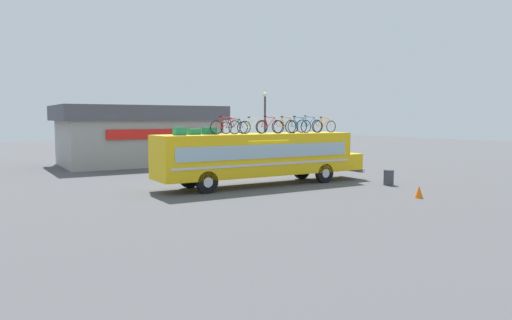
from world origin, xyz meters
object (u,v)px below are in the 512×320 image
(rooftop_bicycle_1, at_px, (226,127))
(trash_bin, at_px, (389,178))
(rooftop_bicycle_6, at_px, (298,126))
(rooftop_bicycle_7, at_px, (309,126))
(traffic_cone, at_px, (419,192))
(street_lamp, at_px, (265,125))
(bus, at_px, (260,155))
(rooftop_bicycle_4, at_px, (269,126))
(rooftop_bicycle_5, at_px, (286,126))
(luggage_bag_2, at_px, (194,132))
(luggage_bag_1, at_px, (179,131))
(rooftop_bicycle_3, at_px, (254,127))
(rooftop_bicycle_8, at_px, (324,126))
(rooftop_bicycle_2, at_px, (234,127))
(luggage_bag_3, at_px, (209,131))

(rooftop_bicycle_1, xyz_separation_m, trash_bin, (8.22, -3.33, -2.78))
(rooftop_bicycle_6, relative_size, rooftop_bicycle_7, 0.96)
(traffic_cone, bearing_deg, street_lamp, 88.06)
(bus, xyz_separation_m, rooftop_bicycle_4, (0.47, -0.17, 1.55))
(rooftop_bicycle_5, bearing_deg, rooftop_bicycle_4, 169.77)
(rooftop_bicycle_1, bearing_deg, luggage_bag_2, 164.50)
(luggage_bag_1, bearing_deg, rooftop_bicycle_1, -1.04)
(traffic_cone, bearing_deg, rooftop_bicycle_3, 120.99)
(luggage_bag_1, bearing_deg, rooftop_bicycle_8, -0.68)
(trash_bin, bearing_deg, rooftop_bicycle_7, 127.80)
(rooftop_bicycle_2, bearing_deg, luggage_bag_1, -171.12)
(luggage_bag_3, distance_m, rooftop_bicycle_8, 7.14)
(luggage_bag_2, distance_m, rooftop_bicycle_4, 4.29)
(bus, xyz_separation_m, luggage_bag_2, (-3.81, 0.17, 1.31))
(rooftop_bicycle_8, bearing_deg, street_lamp, 87.81)
(street_lamp, bearing_deg, rooftop_bicycle_3, -126.73)
(rooftop_bicycle_4, xyz_separation_m, street_lamp, (3.95, 6.65, -0.07))
(luggage_bag_1, xyz_separation_m, rooftop_bicycle_6, (6.97, -0.17, 0.20))
(rooftop_bicycle_2, height_order, rooftop_bicycle_6, rooftop_bicycle_6)
(street_lamp, bearing_deg, rooftop_bicycle_2, -133.40)
(rooftop_bicycle_5, distance_m, street_lamp, 7.45)
(luggage_bag_1, distance_m, traffic_cone, 11.53)
(bus, distance_m, rooftop_bicycle_3, 1.59)
(rooftop_bicycle_7, height_order, trash_bin, rooftop_bicycle_7)
(luggage_bag_3, relative_size, traffic_cone, 1.21)
(bus, xyz_separation_m, luggage_bag_3, (-2.97, 0.14, 1.34))
(rooftop_bicycle_3, relative_size, rooftop_bicycle_5, 1.06)
(rooftop_bicycle_3, xyz_separation_m, traffic_cone, (4.38, -7.30, -2.90))
(rooftop_bicycle_5, xyz_separation_m, trash_bin, (4.55, -3.26, -2.78))
(rooftop_bicycle_4, bearing_deg, rooftop_bicycle_2, 166.30)
(rooftop_bicycle_8, bearing_deg, luggage_bag_1, 179.32)
(luggage_bag_1, height_order, rooftop_bicycle_1, rooftop_bicycle_1)
(bus, distance_m, rooftop_bicycle_5, 2.13)
(rooftop_bicycle_3, bearing_deg, luggage_bag_2, 176.94)
(luggage_bag_2, distance_m, rooftop_bicycle_2, 2.38)
(luggage_bag_3, relative_size, trash_bin, 0.81)
(rooftop_bicycle_5, bearing_deg, luggage_bag_1, 178.86)
(bus, relative_size, luggage_bag_1, 23.53)
(rooftop_bicycle_4, bearing_deg, luggage_bag_2, 175.52)
(bus, height_order, rooftop_bicycle_7, rooftop_bicycle_7)
(luggage_bag_1, height_order, luggage_bag_3, luggage_bag_1)
(bus, distance_m, street_lamp, 7.98)
(rooftop_bicycle_6, height_order, rooftop_bicycle_7, rooftop_bicycle_7)
(luggage_bag_2, xyz_separation_m, traffic_cone, (7.75, -7.48, -2.67))
(rooftop_bicycle_1, height_order, rooftop_bicycle_2, rooftop_bicycle_1)
(rooftop_bicycle_1, height_order, rooftop_bicycle_7, rooftop_bicycle_7)
(bus, relative_size, rooftop_bicycle_8, 7.45)
(street_lamp, bearing_deg, luggage_bag_3, -139.31)
(luggage_bag_3, bearing_deg, rooftop_bicycle_6, -5.77)
(rooftop_bicycle_6, bearing_deg, rooftop_bicycle_8, 1.98)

